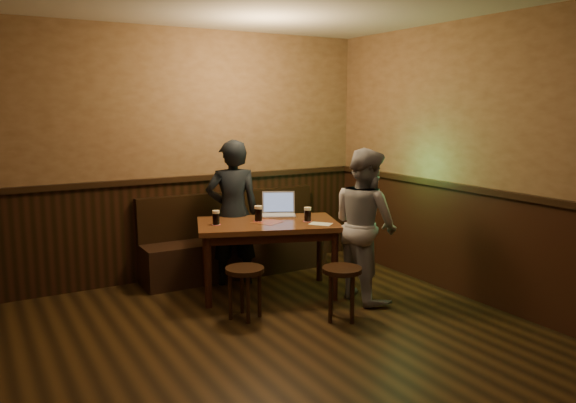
# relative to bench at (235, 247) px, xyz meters

# --- Properties ---
(room) EXTENTS (5.04, 6.04, 2.84)m
(room) POSITION_rel_bench_xyz_m (-0.75, -2.53, 0.89)
(room) COLOR black
(room) RESTS_ON ground
(bench) EXTENTS (2.20, 0.50, 0.95)m
(bench) POSITION_rel_bench_xyz_m (0.00, 0.00, 0.00)
(bench) COLOR black
(bench) RESTS_ON ground
(pub_table) EXTENTS (1.62, 1.25, 0.77)m
(pub_table) POSITION_rel_bench_xyz_m (0.00, -0.83, 0.35)
(pub_table) COLOR brown
(pub_table) RESTS_ON ground
(stool_left) EXTENTS (0.44, 0.44, 0.48)m
(stool_left) POSITION_rel_bench_xyz_m (-0.52, -1.35, 0.08)
(stool_left) COLOR black
(stool_left) RESTS_ON ground
(stool_right) EXTENTS (0.42, 0.42, 0.49)m
(stool_right) POSITION_rel_bench_xyz_m (0.24, -1.82, 0.08)
(stool_right) COLOR black
(stool_right) RESTS_ON ground
(pint_left) EXTENTS (0.09, 0.09, 0.15)m
(pint_left) POSITION_rel_bench_xyz_m (-0.52, -0.69, 0.53)
(pint_left) COLOR #A21331
(pint_left) RESTS_ON pub_table
(pint_mid) EXTENTS (0.11, 0.11, 0.17)m
(pint_mid) POSITION_rel_bench_xyz_m (-0.07, -0.75, 0.54)
(pint_mid) COLOR #A21331
(pint_mid) RESTS_ON pub_table
(pint_right) EXTENTS (0.10, 0.10, 0.15)m
(pint_right) POSITION_rel_bench_xyz_m (0.37, -1.01, 0.53)
(pint_right) COLOR #A21331
(pint_right) RESTS_ON pub_table
(laptop) EXTENTS (0.45, 0.42, 0.25)m
(laptop) POSITION_rel_bench_xyz_m (0.27, -0.57, 0.52)
(laptop) COLOR silver
(laptop) RESTS_ON pub_table
(menu) EXTENTS (0.25, 0.27, 0.00)m
(menu) POSITION_rel_bench_xyz_m (0.42, -1.19, 0.46)
(menu) COLOR silver
(menu) RESTS_ON pub_table
(person_suit) EXTENTS (0.67, 0.53, 1.59)m
(person_suit) POSITION_rel_bench_xyz_m (-0.17, -0.33, 0.49)
(person_suit) COLOR black
(person_suit) RESTS_ON ground
(person_grey) EXTENTS (0.59, 0.75, 1.54)m
(person_grey) POSITION_rel_bench_xyz_m (0.77, -1.45, 0.46)
(person_grey) COLOR #96969B
(person_grey) RESTS_ON ground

